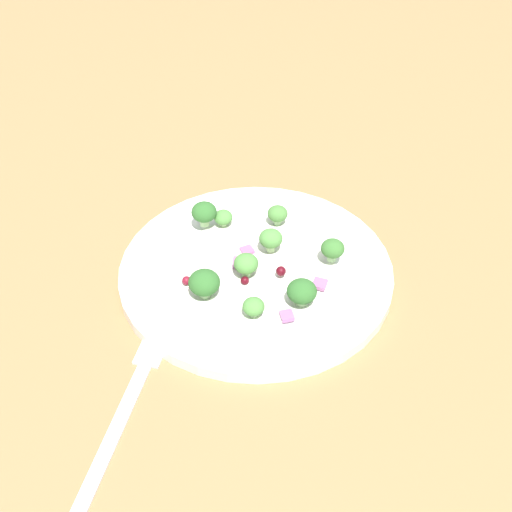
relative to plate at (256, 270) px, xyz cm
name	(u,v)px	position (x,y,z in cm)	size (l,w,h in cm)	color
ground_plane	(251,264)	(2.56, 1.62, -1.86)	(180.00, 180.00, 2.00)	olive
plate	(256,270)	(0.00, 0.00, 0.00)	(27.16, 27.16, 1.70)	white
dressing_pool	(256,267)	(0.00, 0.00, 0.44)	(15.75, 15.75, 0.20)	white
broccoli_floret_0	(271,238)	(2.64, -0.57, 2.20)	(2.37, 2.37, 2.40)	#ADD18E
broccoli_floret_1	(223,218)	(4.67, 5.56, 1.57)	(1.96, 1.96, 1.99)	#ADD18E
broccoli_floret_2	(333,249)	(3.21, -6.81, 2.36)	(2.34, 2.34, 2.37)	#8EB77A
broccoli_floret_3	(254,307)	(-6.35, -2.28, 1.64)	(2.04, 2.04, 2.07)	#8EB77A
broccoli_floret_4	(302,292)	(-3.31, -5.85, 2.06)	(2.81, 2.81, 2.85)	#8EB77A
broccoli_floret_5	(204,213)	(3.63, 7.24, 2.52)	(2.65, 2.65, 2.68)	#9EC684
broccoli_floret_6	(278,214)	(6.99, 0.34, 1.87)	(2.14, 2.14, 2.16)	#8EB77A
broccoli_floret_7	(204,283)	(-5.67, 2.93, 2.17)	(2.99, 2.99, 3.03)	#8EB77A
broccoli_floret_8	(246,264)	(-1.70, 0.35, 2.09)	(2.40, 2.40, 2.43)	#8EB77A
cranberry_0	(187,281)	(-4.92, 5.21, 1.03)	(0.89, 0.89, 0.89)	maroon
cranberry_1	(250,263)	(-0.48, 0.44, 1.15)	(0.77, 0.77, 0.77)	#4C0A14
cranberry_2	(281,271)	(-0.69, -2.87, 1.40)	(0.98, 0.98, 0.98)	#4C0A14
cranberry_3	(245,281)	(-2.72, 0.07, 0.91)	(0.83, 0.83, 0.83)	#4C0A14
onion_bit_0	(244,250)	(1.64, 1.92, 0.73)	(1.20, 1.22, 0.34)	#A35B93
onion_bit_1	(287,316)	(-5.61, -5.26, 0.91)	(1.25, 1.17, 0.40)	#A35B93
onion_bit_2	(242,263)	(-0.66, 1.27, 1.00)	(1.05, 1.30, 0.57)	#A35B93
onion_bit_3	(320,284)	(-0.57, -6.78, 0.97)	(1.36, 1.30, 0.41)	#A35B93
fork	(126,406)	(-18.85, 4.09, -0.61)	(18.66, 4.53, 0.50)	silver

